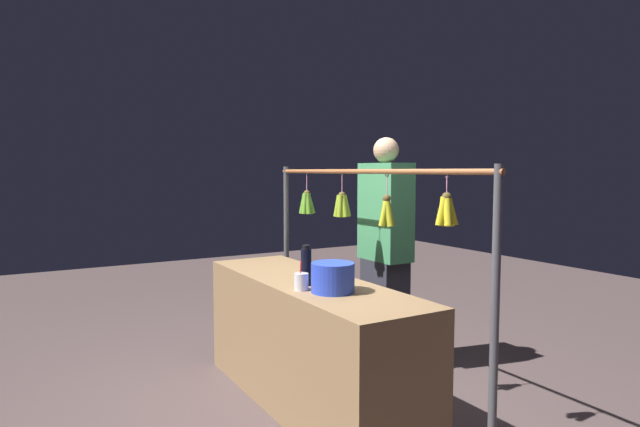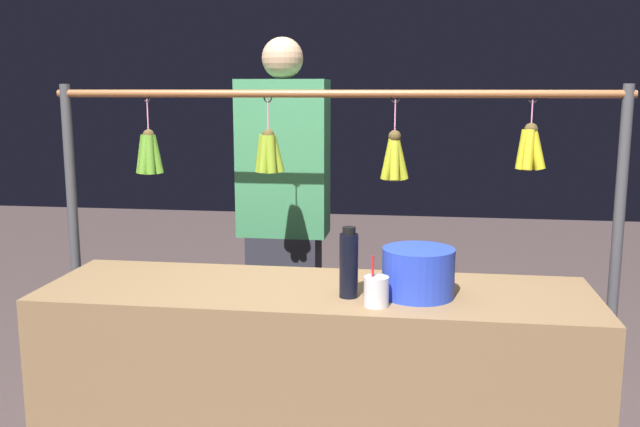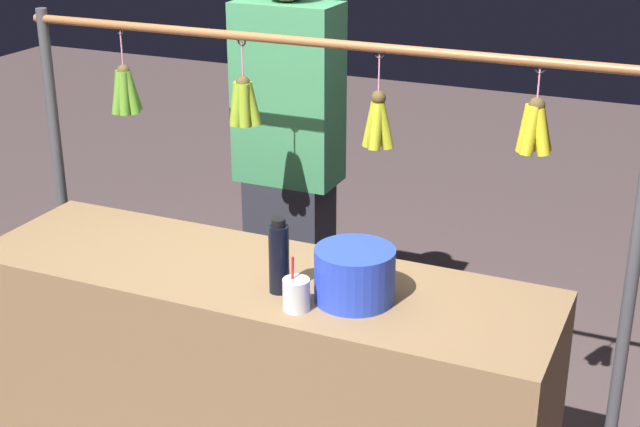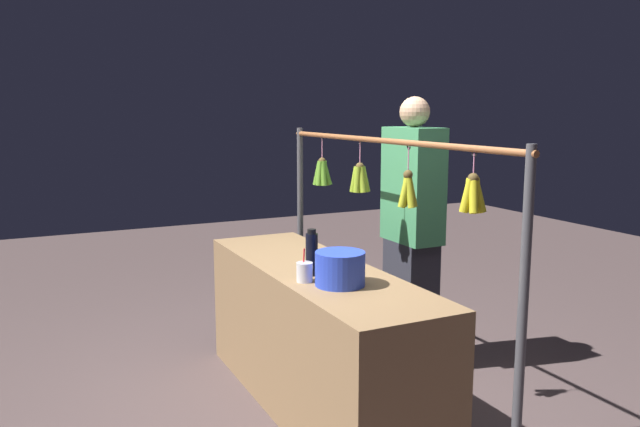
# 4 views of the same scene
# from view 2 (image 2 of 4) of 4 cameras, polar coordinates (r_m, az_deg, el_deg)

# --- Properties ---
(market_counter) EXTENTS (2.00, 0.59, 0.82)m
(market_counter) POSITION_cam_2_polar(r_m,az_deg,el_deg) (2.72, -0.32, -14.39)
(market_counter) COLOR olive
(market_counter) RESTS_ON ground
(display_rack) EXTENTS (2.36, 0.13, 1.55)m
(display_rack) POSITION_cam_2_polar(r_m,az_deg,el_deg) (2.92, 0.63, 1.71)
(display_rack) COLOR #4C4C51
(display_rack) RESTS_ON ground
(water_bottle) EXTENTS (0.07, 0.07, 0.25)m
(water_bottle) POSITION_cam_2_polar(r_m,az_deg,el_deg) (2.44, 2.35, -4.11)
(water_bottle) COLOR black
(water_bottle) RESTS_ON market_counter
(blue_bucket) EXTENTS (0.25, 0.25, 0.17)m
(blue_bucket) POSITION_cam_2_polar(r_m,az_deg,el_deg) (2.48, 7.97, -4.76)
(blue_bucket) COLOR blue
(blue_bucket) RESTS_ON market_counter
(drink_cup) EXTENTS (0.08, 0.08, 0.17)m
(drink_cup) POSITION_cam_2_polar(r_m,az_deg,el_deg) (2.37, 4.58, -6.30)
(drink_cup) COLOR silver
(drink_cup) RESTS_ON market_counter
(vendor_person) EXTENTS (0.42, 0.23, 1.77)m
(vendor_person) POSITION_cam_2_polar(r_m,az_deg,el_deg) (3.39, -2.93, -1.11)
(vendor_person) COLOR #2D2D38
(vendor_person) RESTS_ON ground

